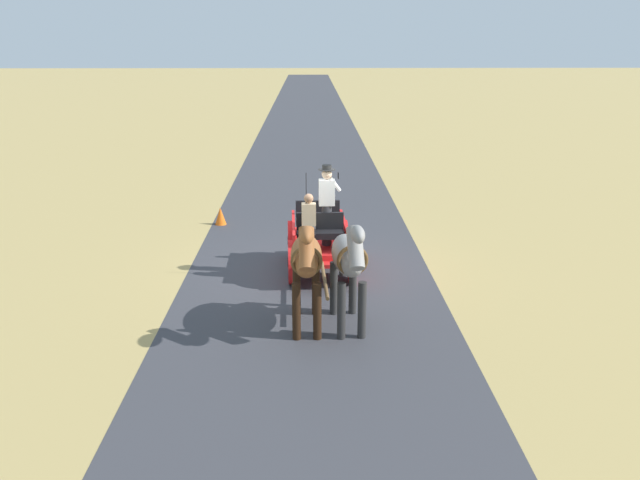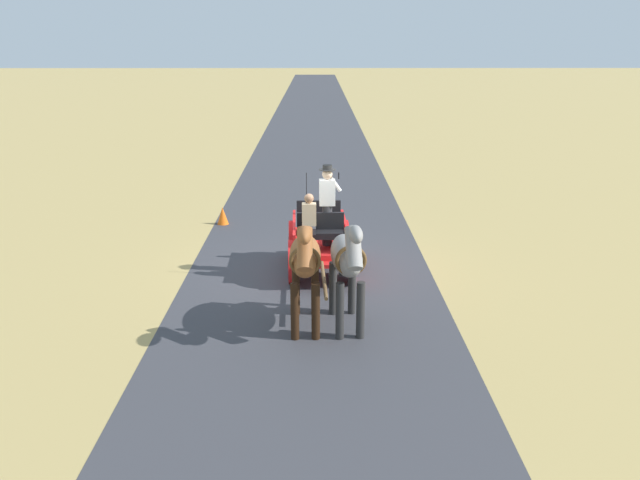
# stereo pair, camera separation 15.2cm
# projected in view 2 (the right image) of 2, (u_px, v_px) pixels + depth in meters

# --- Properties ---
(ground_plane) EXTENTS (200.00, 200.00, 0.00)m
(ground_plane) POSITION_uv_depth(u_px,v_px,m) (310.00, 269.00, 15.16)
(ground_plane) COLOR tan
(road_surface) EXTENTS (5.49, 160.00, 0.01)m
(road_surface) POSITION_uv_depth(u_px,v_px,m) (310.00, 269.00, 15.16)
(road_surface) COLOR #38383D
(road_surface) RESTS_ON ground
(horse_drawn_carriage) EXTENTS (1.48, 4.51, 2.50)m
(horse_drawn_carriage) POSITION_uv_depth(u_px,v_px,m) (320.00, 237.00, 14.74)
(horse_drawn_carriage) COLOR red
(horse_drawn_carriage) RESTS_ON ground
(horse_near_side) EXTENTS (0.69, 2.14, 2.21)m
(horse_near_side) POSITION_uv_depth(u_px,v_px,m) (348.00, 259.00, 11.71)
(horse_near_side) COLOR gray
(horse_near_side) RESTS_ON ground
(horse_off_side) EXTENTS (0.58, 2.13, 2.21)m
(horse_off_side) POSITION_uv_depth(u_px,v_px,m) (305.00, 260.00, 11.68)
(horse_off_side) COLOR brown
(horse_off_side) RESTS_ON ground
(traffic_cone) EXTENTS (0.32, 0.32, 0.50)m
(traffic_cone) POSITION_uv_depth(u_px,v_px,m) (223.00, 216.00, 18.69)
(traffic_cone) COLOR orange
(traffic_cone) RESTS_ON ground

